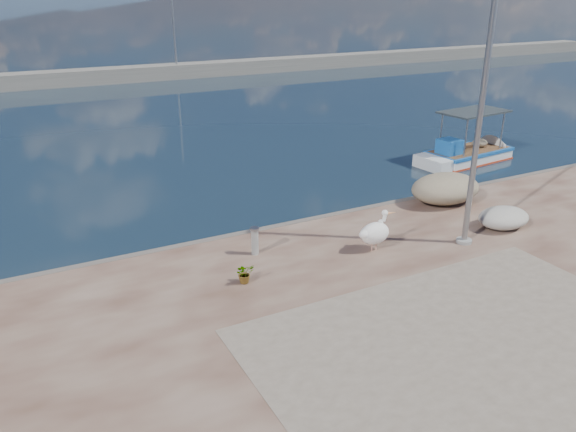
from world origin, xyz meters
The scene contains 10 objects.
ground centered at (0.00, 0.00, 0.00)m, with size 1400.00×1400.00×0.00m, color #162635.
quay_patch centered at (1.00, -3.00, 0.50)m, with size 9.00×7.00×0.01m, color gray.
breakwater centered at (0.00, 40.00, 0.60)m, with size 120.00×2.20×7.50m.
boat_right centered at (11.85, 8.77, 0.21)m, with size 5.69×2.37×2.66m.
pelican centered at (1.87, 2.18, 1.04)m, with size 1.18×0.58×1.15m.
lamp_post centered at (4.45, 1.42, 3.80)m, with size 0.44×0.96×7.00m.
bollard_near centered at (-1.18, 3.50, 0.93)m, with size 0.26×0.26×0.79m.
potted_plant centered at (-2.07, 2.16, 0.75)m, with size 0.45×0.39×0.51m, color #33722D.
net_pile_d centered at (6.30, 1.69, 0.81)m, with size 1.67×1.25×0.63m, color beige.
net_pile_c centered at (6.24, 4.19, 1.00)m, with size 2.53×1.80×0.99m, color tan.
Camera 1 is at (-6.85, -9.22, 7.25)m, focal length 35.00 mm.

